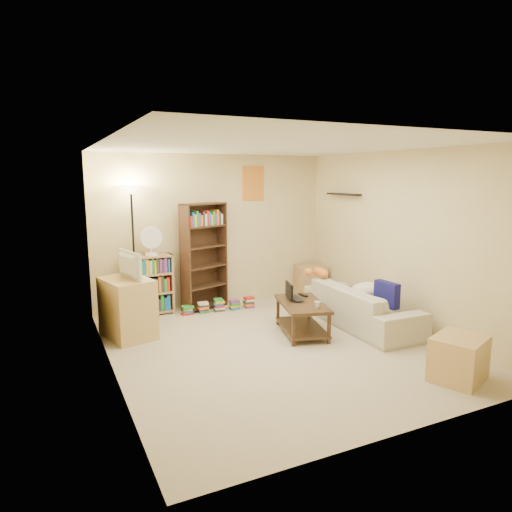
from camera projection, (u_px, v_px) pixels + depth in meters
name	position (u px, v px, depth m)	size (l,w,h in m)	color
room	(277.00, 219.00, 5.57)	(4.50, 4.54, 2.52)	beige
sofa	(361.00, 306.00, 6.60)	(0.84, 2.01, 0.58)	beige
navy_pillow	(387.00, 294.00, 6.20)	(0.38, 0.11, 0.34)	navy
cream_blanket	(368.00, 290.00, 6.66)	(0.54, 0.38, 0.23)	silver
tabby_cat	(319.00, 272.00, 7.12)	(0.46, 0.17, 0.16)	orange
coffee_table	(302.00, 313.00, 6.24)	(0.79, 1.11, 0.44)	#452C1A
laptop	(299.00, 299.00, 6.36)	(0.26, 0.36, 0.03)	black
laptop_screen	(289.00, 291.00, 6.31)	(0.01, 0.33, 0.22)	white
mug	(318.00, 305.00, 5.95)	(0.10, 0.10, 0.09)	silver
tv_remote	(303.00, 295.00, 6.56)	(0.06, 0.18, 0.02)	black
tv_stand	(128.00, 308.00, 6.10)	(0.53, 0.75, 0.80)	tan
television	(125.00, 265.00, 6.00)	(0.24, 0.64, 0.37)	black
tall_bookshelf	(204.00, 253.00, 7.36)	(0.82, 0.51, 1.72)	#3C2417
short_bookshelf	(149.00, 285.00, 7.10)	(0.73, 0.30, 0.94)	tan
desk_fan	(151.00, 240.00, 6.96)	(0.33, 0.19, 0.45)	white
floor_lamp	(132.00, 212.00, 6.81)	(0.34, 0.34, 2.02)	black
side_table	(310.00, 281.00, 8.24)	(0.48, 0.48, 0.55)	tan
end_cabinet	(459.00, 358.00, 4.83)	(0.57, 0.47, 0.47)	tan
book_stacks	(220.00, 306.00, 7.33)	(1.20, 0.21, 0.20)	red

